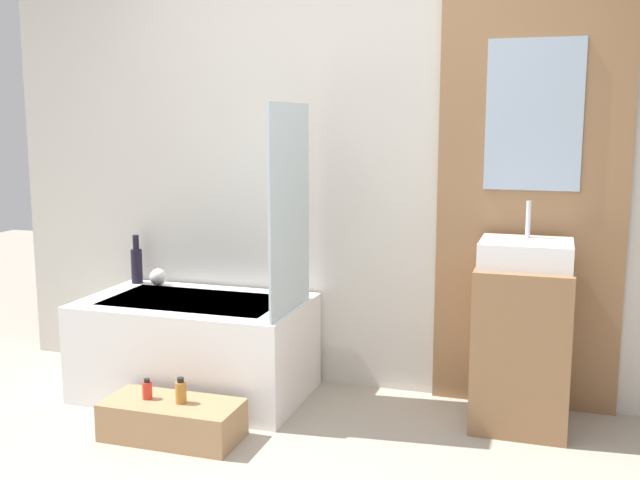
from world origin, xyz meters
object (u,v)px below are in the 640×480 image
object	(u,v)px
wooden_step_bench	(173,420)
vase_tall_dark	(137,263)
sink	(526,253)
bottle_soap_secondary	(181,392)
vase_round_light	(158,277)
bathtub	(196,347)
bottle_soap_primary	(147,390)

from	to	relation	value
wooden_step_bench	vase_tall_dark	bearing A→B (deg)	128.76
sink	bottle_soap_secondary	distance (m)	1.79
vase_round_light	sink	bearing A→B (deg)	-4.25
bathtub	vase_round_light	world-z (taller)	vase_round_light
wooden_step_bench	vase_round_light	distance (m)	1.12
vase_round_light	wooden_step_bench	bearing A→B (deg)	-57.49
bathtub	bottle_soap_primary	bearing A→B (deg)	-86.85
bottle_soap_primary	bottle_soap_secondary	bearing A→B (deg)	0.00
bathtub	bottle_soap_secondary	bearing A→B (deg)	-69.74
wooden_step_bench	bottle_soap_primary	size ratio (longest dim) A/B	6.55
vase_tall_dark	bottle_soap_primary	bearing A→B (deg)	-56.98
vase_round_light	bottle_soap_primary	world-z (taller)	vase_round_light
wooden_step_bench	bottle_soap_primary	bearing A→B (deg)	-180.00
wooden_step_bench	sink	bearing A→B (deg)	23.55
bottle_soap_primary	bottle_soap_secondary	xyz separation A→B (m)	(0.18, 0.00, 0.01)
bottle_soap_primary	bottle_soap_secondary	world-z (taller)	bottle_soap_secondary
sink	vase_tall_dark	xyz separation A→B (m)	(-2.27, 0.17, -0.22)
sink	vase_round_light	world-z (taller)	sink
bathtub	bottle_soap_primary	size ratio (longest dim) A/B	12.16
bottle_soap_primary	vase_round_light	bearing A→B (deg)	115.70
bathtub	wooden_step_bench	world-z (taller)	bathtub
wooden_step_bench	vase_tall_dark	distance (m)	1.24
vase_round_light	bottle_soap_primary	distance (m)	1.00
wooden_step_bench	vase_tall_dark	xyz separation A→B (m)	(-0.69, 0.86, 0.56)
sink	wooden_step_bench	bearing A→B (deg)	-156.45
wooden_step_bench	bottle_soap_secondary	xyz separation A→B (m)	(0.05, 0.00, 0.15)
vase_tall_dark	vase_round_light	distance (m)	0.17
wooden_step_bench	sink	xyz separation A→B (m)	(1.58, 0.69, 0.78)
bathtub	sink	xyz separation A→B (m)	(1.74, 0.11, 0.60)
wooden_step_bench	vase_round_light	xyz separation A→B (m)	(-0.54, 0.85, 0.49)
bathtub	vase_round_light	size ratio (longest dim) A/B	12.17
sink	bathtub	bearing A→B (deg)	-176.36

